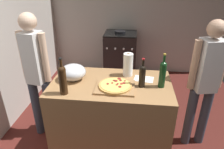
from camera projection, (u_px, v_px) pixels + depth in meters
ground_plane at (125, 111)px, 3.32m from camera, size 3.83×3.74×0.02m
kitchen_wall_rear at (131, 10)px, 4.18m from camera, size 3.83×0.10×2.60m
kitchen_wall_left at (10, 27)px, 2.90m from camera, size 0.10×3.74×2.60m
counter at (111, 117)px, 2.42m from camera, size 1.29×0.74×0.93m
cutting_board at (115, 87)px, 2.11m from camera, size 0.40×0.32×0.02m
pizza at (115, 85)px, 2.11m from camera, size 0.34×0.34×0.03m
mixing_bowl at (73, 72)px, 2.25m from camera, size 0.28×0.28×0.17m
paper_towel_roll at (128, 65)px, 2.32m from camera, size 0.11×0.11×0.27m
wine_bottle_green at (163, 73)px, 2.07m from camera, size 0.07×0.07×0.36m
wine_bottle_clear at (142, 75)px, 2.09m from camera, size 0.07×0.07×0.31m
wine_bottle_amber at (63, 79)px, 1.95m from camera, size 0.08×0.08×0.37m
recipe_sheet at (144, 79)px, 2.30m from camera, size 0.23×0.18×0.00m
stove at (120, 55)px, 4.21m from camera, size 0.63×0.59×0.97m
person_in_stripes at (37, 72)px, 2.45m from camera, size 0.36×0.23×1.62m
person_in_red at (205, 80)px, 2.32m from camera, size 0.39×0.24×1.58m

